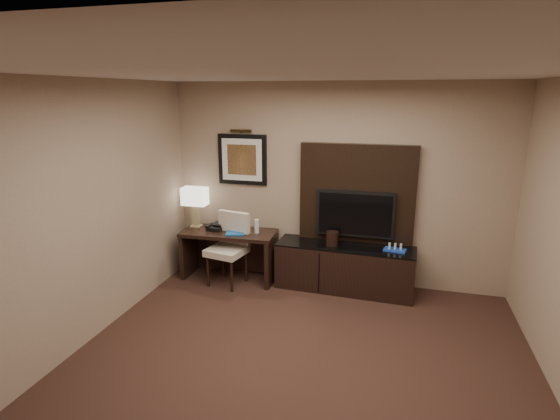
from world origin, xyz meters
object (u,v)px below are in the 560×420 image
(tv, at_px, (355,214))
(table_lamp, at_px, (195,207))
(minibar_tray, at_px, (395,247))
(desk_chair, at_px, (227,250))
(desk, at_px, (230,255))
(credenza, at_px, (344,268))
(desk_phone, at_px, (215,226))
(ice_bucket, at_px, (332,238))
(water_bottle, at_px, (257,226))

(tv, distance_m, table_lamp, 2.24)
(minibar_tray, bearing_deg, desk_chair, -174.38)
(desk, bearing_deg, tv, 3.95)
(credenza, bearing_deg, desk_chair, -168.61)
(desk, distance_m, minibar_tray, 2.26)
(desk_phone, bearing_deg, desk_chair, -35.10)
(credenza, height_order, table_lamp, table_lamp)
(desk_phone, distance_m, ice_bucket, 1.64)
(desk, height_order, water_bottle, water_bottle)
(credenza, height_order, minibar_tray, minibar_tray)
(credenza, xyz_separation_m, desk_chair, (-1.57, -0.25, 0.18))
(desk_phone, bearing_deg, desk, 1.96)
(credenza, relative_size, minibar_tray, 6.64)
(tv, bearing_deg, water_bottle, -173.27)
(credenza, relative_size, desk_chair, 1.83)
(credenza, bearing_deg, minibar_tray, -0.25)
(table_lamp, height_order, desk_phone, table_lamp)
(minibar_tray, bearing_deg, credenza, 177.29)
(minibar_tray, bearing_deg, desk_phone, -179.82)
(table_lamp, height_order, water_bottle, table_lamp)
(desk_chair, height_order, minibar_tray, desk_chair)
(desk, bearing_deg, ice_bucket, -1.53)
(water_bottle, bearing_deg, ice_bucket, -0.74)
(ice_bucket, xyz_separation_m, minibar_tray, (0.80, -0.00, -0.04))
(credenza, relative_size, desk_phone, 8.68)
(table_lamp, height_order, ice_bucket, table_lamp)
(table_lamp, distance_m, minibar_tray, 2.79)
(credenza, height_order, desk_chair, desk_chair)
(desk, height_order, ice_bucket, ice_bucket)
(desk_chair, distance_m, minibar_tray, 2.21)
(desk, relative_size, water_bottle, 6.89)
(credenza, xyz_separation_m, desk_phone, (-1.81, -0.04, 0.44))
(desk, relative_size, desk_phone, 6.26)
(credenza, distance_m, minibar_tray, 0.72)
(credenza, height_order, ice_bucket, ice_bucket)
(tv, xyz_separation_m, ice_bucket, (-0.27, -0.17, -0.31))
(water_bottle, bearing_deg, tv, 6.73)
(desk_chair, distance_m, water_bottle, 0.52)
(desk, xyz_separation_m, ice_bucket, (1.44, 0.02, 0.36))
(desk_chair, relative_size, ice_bucket, 5.33)
(tv, bearing_deg, desk, -173.64)
(table_lamp, xyz_separation_m, water_bottle, (0.94, -0.06, -0.19))
(table_lamp, relative_size, desk_phone, 2.76)
(tv, xyz_separation_m, desk_chair, (-1.66, -0.39, -0.53))
(credenza, distance_m, table_lamp, 2.25)
(ice_bucket, bearing_deg, minibar_tray, -0.15)
(minibar_tray, bearing_deg, table_lamp, 178.42)
(desk, distance_m, credenza, 1.61)
(desk_chair, bearing_deg, desk_phone, 150.44)
(desk, bearing_deg, water_bottle, 2.73)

